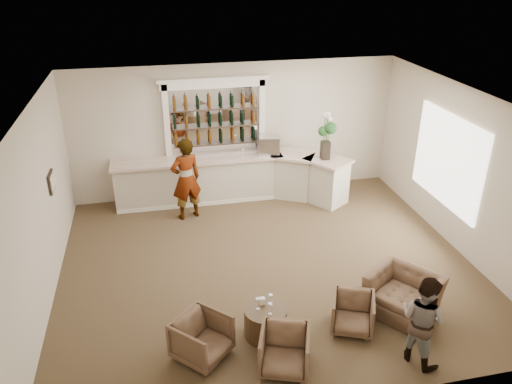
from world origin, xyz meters
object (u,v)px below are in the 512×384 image
armchair_left (202,338)px  espresso_machine (269,145)px  cocktail_table (265,322)px  sommelier (186,179)px  bar_counter (233,179)px  guest (423,320)px  armchair_right (353,313)px  armchair_far (403,294)px  armchair_center (285,350)px  flower_vase (326,133)px

armchair_left → espresso_machine: espresso_machine is taller
armchair_left → cocktail_table: bearing=-30.6°
sommelier → espresso_machine: size_ratio=3.85×
bar_counter → sommelier: (-1.19, -0.68, 0.39)m
sommelier → espresso_machine: sommelier is taller
guest → armchair_right: 1.19m
bar_counter → armchair_far: size_ratio=5.12×
armchair_center → armchair_right: size_ratio=1.08×
sommelier → armchair_right: (2.28, -4.43, -0.66)m
sommelier → armchair_center: size_ratio=2.62×
cocktail_table → armchair_right: (1.42, -0.16, 0.06)m
guest → flower_vase: size_ratio=1.26×
sommelier → armchair_right: sommelier is taller
bar_counter → armchair_center: bearing=-92.2°
guest → espresso_machine: 6.12m
espresso_machine → armchair_far: bearing=-66.9°
sommelier → flower_vase: (3.33, 0.11, 0.83)m
cocktail_table → armchair_center: (0.11, -0.77, 0.09)m
guest → armchair_center: 2.08m
armchair_left → armchair_right: 2.47m
cocktail_table → armchair_center: bearing=-82.0°
sommelier → bar_counter: bearing=-167.7°
sommelier → armchair_center: (0.97, -5.03, -0.63)m
armchair_left → armchair_center: 1.26m
cocktail_table → armchair_right: 1.43m
bar_counter → flower_vase: (2.15, -0.56, 1.22)m
armchair_center → flower_vase: flower_vase is taller
bar_counter → cocktail_table: bar_counter is taller
bar_counter → armchair_right: bearing=-77.9°
flower_vase → sommelier: bearing=-178.0°
sommelier → espresso_machine: bearing=-177.9°
sommelier → armchair_right: bearing=99.8°
cocktail_table → armchair_right: armchair_right is taller
bar_counter → guest: (1.81, -5.95, 0.16)m
espresso_machine → flower_vase: (1.23, -0.63, 0.44)m
armchair_right → armchair_center: bearing=-132.0°
cocktail_table → armchair_left: (-1.05, -0.27, 0.10)m
espresso_machine → armchair_right: bearing=-78.3°
cocktail_table → armchair_left: size_ratio=0.91×
armchair_center → espresso_machine: size_ratio=1.47×
cocktail_table → flower_vase: bearing=60.6°
armchair_left → espresso_machine: (2.29, 5.28, 1.02)m
armchair_center → armchair_far: 2.46m
flower_vase → armchair_center: bearing=-114.7°
armchair_center → armchair_far: bearing=38.9°
armchair_left → flower_vase: flower_vase is taller
armchair_far → flower_vase: 4.55m
armchair_right → flower_vase: 4.89m
cocktail_table → flower_vase: size_ratio=0.59×
cocktail_table → espresso_machine: size_ratio=1.38×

